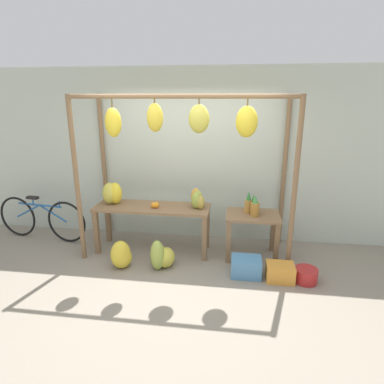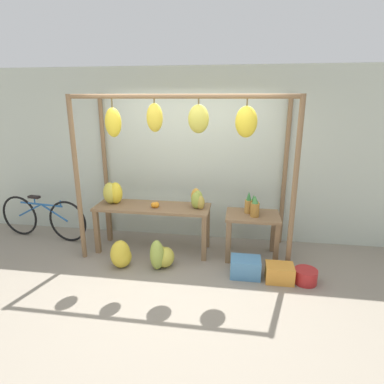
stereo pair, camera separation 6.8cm
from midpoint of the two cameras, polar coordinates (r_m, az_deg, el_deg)
ground_plane at (r=4.38m, az=-3.40°, el=-15.67°), size 20.00×20.00×0.00m
shop_wall_back at (r=5.32m, az=-0.45°, el=6.41°), size 8.00×0.08×2.80m
stall_awning at (r=4.37m, az=-1.40°, el=9.25°), size 3.05×1.13×2.37m
display_table_main at (r=4.98m, az=-7.42°, el=-3.74°), size 1.76×0.56×0.73m
display_table_side at (r=4.86m, az=10.25°, el=-5.67°), size 0.78×0.57×0.68m
banana_pile_on_table at (r=5.12m, az=-14.33°, el=-0.23°), size 0.39×0.32×0.34m
orange_pile at (r=4.86m, az=-6.90°, el=-2.30°), size 0.13×0.14×0.09m
pineapple_cluster at (r=4.79m, az=10.37°, el=-2.38°), size 0.21×0.28×0.33m
banana_pile_ground_left at (r=4.73m, az=-12.88°, el=-10.99°), size 0.39×0.39×0.40m
banana_pile_ground_right at (r=4.64m, az=-5.86°, el=-11.28°), size 0.38×0.39×0.44m
fruit_crate_white at (r=4.51m, az=9.15°, el=-12.98°), size 0.40×0.30×0.25m
blue_bucket at (r=4.57m, az=19.18°, el=-13.81°), size 0.30×0.30×0.19m
parked_bicycle at (r=6.01m, az=-25.50°, el=-4.25°), size 1.67×0.25×0.75m
papaya_pile at (r=4.80m, az=0.54°, el=-1.32°), size 0.26×0.27×0.29m
fruit_crate_purple at (r=4.50m, az=14.95°, el=-13.63°), size 0.36×0.27×0.23m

